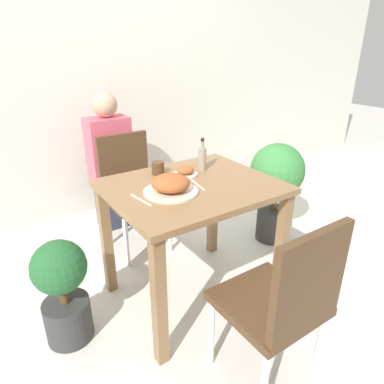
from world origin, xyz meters
TOP-DOWN VIEW (x-y plane):
  - ground_plane at (0.00, 0.00)m, footprint 16.00×16.00m
  - wall_back at (0.00, 1.59)m, footprint 8.00×0.05m
  - dining_table at (0.00, 0.00)m, footprint 0.94×0.78m
  - chair_near at (-0.04, -0.76)m, footprint 0.42×0.42m
  - chair_far at (-0.04, 0.78)m, footprint 0.42×0.42m
  - food_plate at (-0.16, -0.04)m, footprint 0.30×0.30m
  - side_plate at (0.04, 0.14)m, footprint 0.15×0.15m
  - drink_cup at (-0.08, 0.25)m, footprint 0.08×0.08m
  - sauce_bottle at (0.19, 0.17)m, footprint 0.05×0.05m
  - fork_utensil at (-0.34, -0.04)m, footprint 0.03×0.19m
  - spoon_utensil at (0.01, -0.04)m, footprint 0.04×0.17m
  - potted_plant_left at (-0.77, 0.08)m, footprint 0.28×0.28m
  - potted_plant_right at (0.94, 0.21)m, footprint 0.42×0.42m
  - person_figure at (-0.05, 1.17)m, footprint 0.34×0.22m

SIDE VIEW (x-z plane):
  - ground_plane at x=0.00m, z-range 0.00..0.00m
  - potted_plant_left at x=-0.77m, z-range 0.02..0.63m
  - chair_near at x=-0.04m, z-range 0.06..0.95m
  - chair_far at x=-0.04m, z-range 0.06..0.95m
  - potted_plant_right at x=0.94m, z-range 0.11..0.93m
  - person_figure at x=-0.05m, z-range 0.00..1.17m
  - dining_table at x=0.00m, z-range 0.26..1.04m
  - fork_utensil at x=-0.34m, z-range 0.78..0.78m
  - spoon_utensil at x=0.01m, z-range 0.78..0.78m
  - side_plate at x=0.04m, z-range 0.77..0.83m
  - drink_cup at x=-0.08m, z-range 0.78..0.86m
  - food_plate at x=-0.16m, z-range 0.77..0.87m
  - sauce_bottle at x=0.19m, z-range 0.76..0.96m
  - wall_back at x=0.00m, z-range 0.00..2.60m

